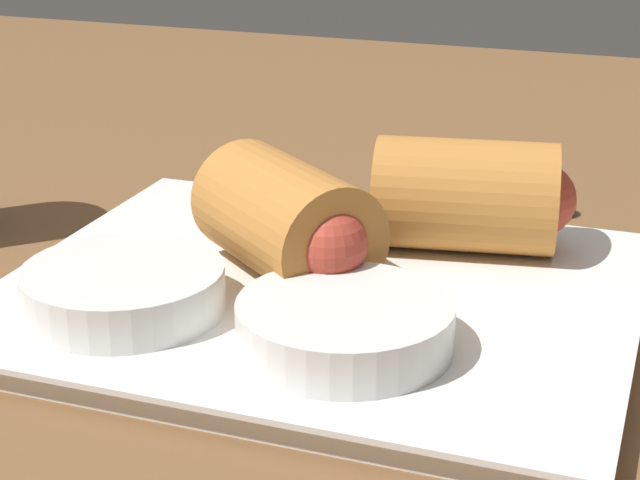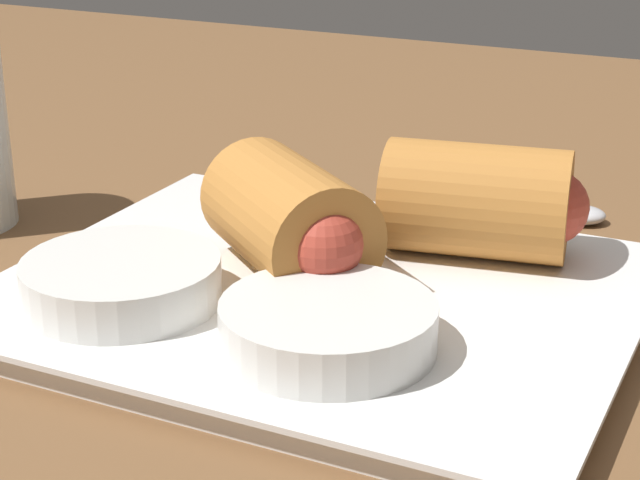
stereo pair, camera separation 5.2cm
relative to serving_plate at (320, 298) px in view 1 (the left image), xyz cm
name	(u,v)px [view 1 (the left image)]	position (x,y,z in cm)	size (l,w,h in cm)	color
table_surface	(264,304)	(3.92, -1.89, -1.76)	(180.00, 140.00, 2.00)	brown
serving_plate	(320,298)	(0.00, 0.00, 0.00)	(31.61, 26.25, 1.50)	white
roll_front_left	(476,196)	(-6.29, -7.60, 3.81)	(11.22, 7.74, 6.14)	#B77533
roll_front_right	(292,223)	(1.62, -0.28, 3.81)	(11.45, 10.88, 6.14)	#B77533
dipping_bowl_near	(345,324)	(-3.41, 6.25, 1.95)	(9.76, 9.76, 2.22)	silver
dipping_bowl_far	(123,287)	(7.84, 6.06, 1.95)	(9.76, 9.76, 2.22)	silver
spoon	(510,206)	(-6.49, -18.23, -0.29)	(17.39, 6.19, 1.09)	silver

